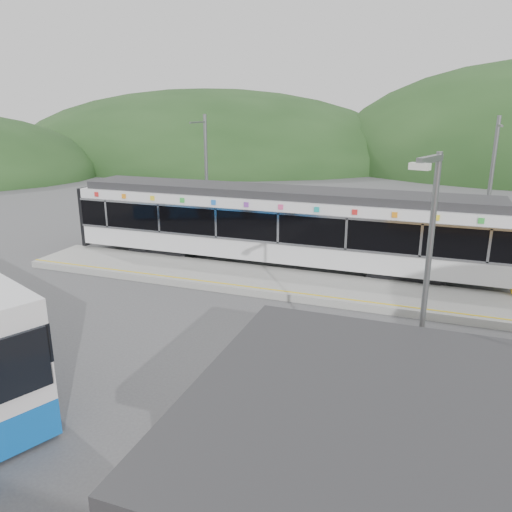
% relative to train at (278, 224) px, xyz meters
% --- Properties ---
extents(ground, '(120.00, 120.00, 0.00)m').
position_rel_train_xyz_m(ground, '(2.08, -6.00, -2.06)').
color(ground, '#4C4C4F').
rests_on(ground, ground).
extents(hills, '(146.00, 149.00, 26.00)m').
position_rel_train_xyz_m(hills, '(8.27, -0.71, -2.06)').
color(hills, '#1E3D19').
rests_on(hills, ground).
extents(platform, '(26.00, 3.20, 0.30)m').
position_rel_train_xyz_m(platform, '(2.08, -2.70, -1.91)').
color(platform, '#9E9E99').
rests_on(platform, ground).
extents(yellow_line, '(26.00, 0.10, 0.01)m').
position_rel_train_xyz_m(yellow_line, '(2.08, -4.00, -1.76)').
color(yellow_line, yellow).
rests_on(yellow_line, platform).
extents(train, '(20.44, 3.01, 3.74)m').
position_rel_train_xyz_m(train, '(0.00, 0.00, 0.00)').
color(train, black).
rests_on(train, ground).
extents(catenary_mast_west, '(0.18, 1.80, 7.00)m').
position_rel_train_xyz_m(catenary_mast_west, '(-4.92, 2.56, 1.58)').
color(catenary_mast_west, slate).
rests_on(catenary_mast_west, ground).
extents(catenary_mast_east, '(0.18, 1.80, 7.00)m').
position_rel_train_xyz_m(catenary_mast_east, '(9.08, 2.56, 1.58)').
color(catenary_mast_east, slate).
rests_on(catenary_mast_east, ground).
extents(station_shelter, '(9.20, 6.20, 3.00)m').
position_rel_train_xyz_m(station_shelter, '(8.08, -15.00, -0.51)').
color(station_shelter, olive).
rests_on(station_shelter, ground).
extents(lamp_post, '(0.45, 1.18, 6.50)m').
position_rel_train_xyz_m(lamp_post, '(6.89, -11.71, 1.80)').
color(lamp_post, slate).
rests_on(lamp_post, ground).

